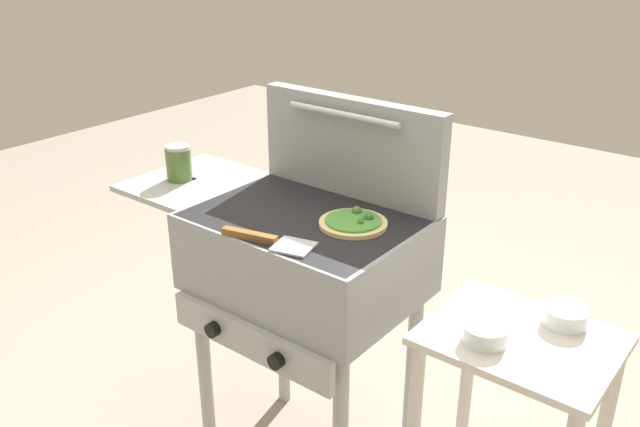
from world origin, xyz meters
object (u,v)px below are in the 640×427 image
grill (302,260)px  sauce_jar (179,163)px  topping_bowl_far (485,334)px  prep_table (511,410)px  topping_bowl_near (565,317)px  pizza_veggie (354,222)px  spatula (268,240)px

grill → sauce_jar: 0.53m
topping_bowl_far → prep_table: bearing=52.2°
topping_bowl_near → sauce_jar: bearing=-173.4°
prep_table → topping_bowl_near: 0.27m
pizza_veggie → prep_table: pizza_veggie is taller
spatula → topping_bowl_near: bearing=24.4°
spatula → grill: bearing=103.2°
grill → topping_bowl_far: bearing=-6.7°
topping_bowl_near → grill: bearing=-170.8°
prep_table → pizza_veggie: bearing=176.7°
sauce_jar → spatula: bearing=-17.6°
grill → sauce_jar: bearing=-177.3°
grill → prep_table: bearing=0.4°
pizza_veggie → topping_bowl_far: bearing=-13.2°
grill → topping_bowl_near: bearing=9.2°
topping_bowl_far → pizza_veggie: bearing=166.8°
pizza_veggie → sauce_jar: 0.66m
sauce_jar → topping_bowl_far: (1.11, -0.05, -0.17)m
topping_bowl_far → spatula: bearing=-168.0°
prep_table → topping_bowl_far: (-0.06, -0.08, 0.24)m
sauce_jar → prep_table: bearing=1.3°
pizza_veggie → prep_table: (0.51, -0.03, -0.36)m
pizza_veggie → topping_bowl_near: (0.58, 0.08, -0.12)m
sauce_jar → spatula: (0.54, -0.17, -0.05)m
sauce_jar → topping_bowl_far: sauce_jar is taller
grill → prep_table: 0.71m
prep_table → topping_bowl_far: bearing=-127.8°
sauce_jar → prep_table: size_ratio=0.15×
pizza_veggie → topping_bowl_far: 0.48m
spatula → prep_table: size_ratio=0.35×
pizza_veggie → prep_table: size_ratio=0.25×
prep_table → topping_bowl_near: bearing=62.0°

